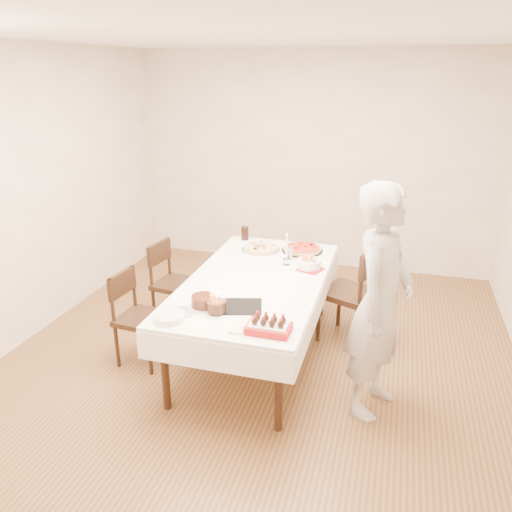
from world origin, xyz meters
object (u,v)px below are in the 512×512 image
(chair_left_savory, at_px, (176,284))
(person, at_px, (381,303))
(dining_table, at_px, (256,317))
(birthday_cake, at_px, (216,302))
(layer_cake, at_px, (203,302))
(pizza_white, at_px, (261,248))
(taper_candle, at_px, (287,249))
(pizza_pepperoni, at_px, (302,249))
(chair_right_savory, at_px, (349,293))
(chair_left_dessert, at_px, (142,319))
(pasta_bowl, at_px, (309,264))
(strawberry_box, at_px, (269,327))
(cola_glass, at_px, (245,233))

(chair_left_savory, distance_m, person, 2.22)
(dining_table, relative_size, birthday_cake, 14.65)
(layer_cake, bearing_deg, chair_left_savory, 125.17)
(pizza_white, distance_m, layer_cake, 1.35)
(chair_left_savory, xyz_separation_m, taper_candle, (1.12, 0.04, 0.48))
(pizza_pepperoni, xyz_separation_m, taper_candle, (-0.07, -0.40, 0.13))
(chair_right_savory, distance_m, chair_left_dessert, 1.90)
(pasta_bowl, relative_size, layer_cake, 0.96)
(chair_left_dessert, distance_m, strawberry_box, 1.40)
(cola_glass, bearing_deg, dining_table, -67.51)
(cola_glass, bearing_deg, strawberry_box, -67.93)
(pizza_white, xyz_separation_m, birthday_cake, (0.05, -1.41, 0.06))
(chair_right_savory, distance_m, birthday_cake, 1.52)
(strawberry_box, bearing_deg, dining_table, 111.59)
(chair_left_savory, relative_size, layer_cake, 3.68)
(strawberry_box, bearing_deg, cola_glass, 112.07)
(dining_table, relative_size, pizza_white, 5.52)
(pizza_white, height_order, birthday_cake, birthday_cake)
(chair_left_dessert, relative_size, layer_cake, 3.60)
(chair_left_savory, distance_m, chair_left_dessert, 0.74)
(strawberry_box, bearing_deg, chair_left_savory, 136.20)
(dining_table, relative_size, taper_candle, 6.85)
(taper_candle, bearing_deg, layer_cake, -111.43)
(chair_right_savory, height_order, person, person)
(person, distance_m, cola_glass, 2.07)
(dining_table, relative_size, strawberry_box, 7.02)
(cola_glass, bearing_deg, chair_left_savory, -130.61)
(cola_glass, xyz_separation_m, birthday_cake, (0.30, -1.68, 0.01))
(person, bearing_deg, chair_left_dessert, 105.20)
(person, bearing_deg, pizza_pepperoni, 50.51)
(pizza_pepperoni, relative_size, pasta_bowl, 1.84)
(chair_right_savory, bearing_deg, layer_cake, -108.63)
(dining_table, height_order, pasta_bowl, pasta_bowl)
(chair_left_savory, distance_m, strawberry_box, 1.81)
(person, xyz_separation_m, taper_candle, (-0.89, 0.86, 0.02))
(chair_left_dessert, bearing_deg, dining_table, -152.10)
(taper_candle, xyz_separation_m, layer_cake, (-0.41, -1.04, -0.11))
(dining_table, height_order, chair_right_savory, chair_right_savory)
(dining_table, distance_m, chair_left_dessert, 1.00)
(chair_left_dessert, height_order, pizza_pepperoni, chair_left_dessert)
(chair_right_savory, distance_m, chair_left_savory, 1.70)
(chair_left_savory, bearing_deg, taper_candle, -170.36)
(dining_table, xyz_separation_m, birthday_cake, (-0.11, -0.70, 0.46))
(person, relative_size, layer_cake, 7.57)
(chair_left_dessert, relative_size, strawberry_box, 2.75)
(chair_right_savory, bearing_deg, birthday_cake, -103.48)
(cola_glass, bearing_deg, chair_left_dessert, -110.72)
(cola_glass, height_order, birthday_cake, birthday_cake)
(layer_cake, bearing_deg, pizza_white, 86.70)
(chair_left_savory, height_order, cola_glass, cola_glass)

